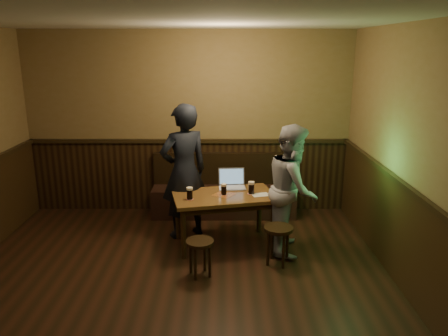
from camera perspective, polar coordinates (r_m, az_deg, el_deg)
room at (r=4.18m, az=-7.53°, el=-3.36°), size 5.04×6.04×2.84m
bench at (r=6.82m, az=-0.02°, el=-3.56°), size 2.20×0.50×0.95m
pub_table at (r=5.70m, az=-0.01°, el=-4.37°), size 1.43×1.00×0.70m
stool_left at (r=5.04m, az=-3.17°, el=-10.33°), size 0.42×0.42×0.43m
stool_right at (r=5.32m, az=7.09°, el=-8.60°), size 0.46×0.46×0.48m
pint_left at (r=5.48m, az=-4.51°, el=-3.32°), size 0.10×0.10×0.16m
pint_mid at (r=5.64m, az=-0.03°, el=-2.80°), size 0.10×0.10×0.15m
pint_right at (r=5.68m, az=3.59°, el=-2.58°), size 0.11×0.11×0.17m
laptop at (r=5.94m, az=1.05°, el=-1.93°), size 0.38×0.31×0.25m
menu at (r=5.67m, az=4.79°, el=-3.50°), size 0.25×0.20×0.00m
person_suit at (r=5.90m, az=-5.24°, el=-0.49°), size 0.80×0.71×1.84m
person_grey at (r=5.56m, az=8.96°, el=-2.70°), size 0.74×0.89×1.64m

